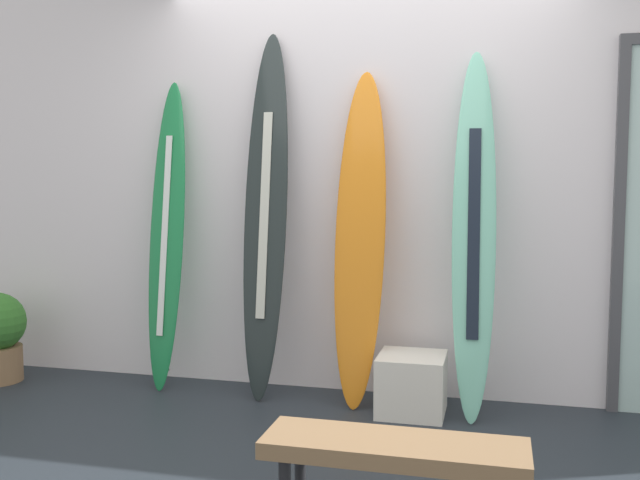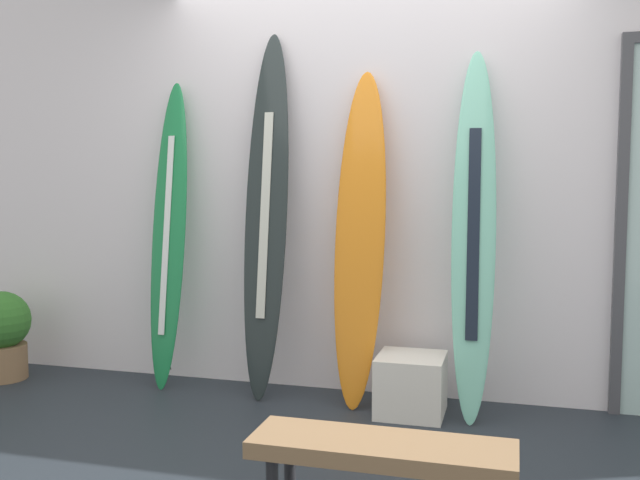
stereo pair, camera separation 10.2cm
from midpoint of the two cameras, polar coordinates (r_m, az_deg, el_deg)
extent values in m
cube|color=#242A31|center=(3.50, 0.24, -17.92)|extent=(8.00, 8.00, 0.04)
cube|color=white|center=(4.49, 4.65, 5.76)|extent=(7.20, 0.20, 2.80)
ellipsoid|color=#1D7F44|center=(4.62, -11.38, 0.39)|extent=(0.25, 0.34, 1.95)
cube|color=white|center=(4.59, -11.57, 0.42)|extent=(0.05, 0.18, 1.25)
cone|color=black|center=(4.70, -11.59, -9.49)|extent=(0.07, 0.08, 0.11)
ellipsoid|color=#222A2A|center=(4.34, -3.65, 2.01)|extent=(0.27, 0.38, 2.23)
cube|color=beige|center=(4.32, -3.78, 2.05)|extent=(0.06, 0.19, 1.24)
cone|color=black|center=(4.40, -4.01, -10.06)|extent=(0.07, 0.08, 0.11)
ellipsoid|color=orange|center=(4.18, 3.91, 0.15)|extent=(0.31, 0.39, 1.97)
ellipsoid|color=#7ED0B4|center=(4.06, 12.90, 0.52)|extent=(0.27, 0.46, 2.07)
cube|color=black|center=(4.03, 12.89, 0.57)|extent=(0.08, 0.24, 1.16)
cube|color=white|center=(4.16, 8.00, -11.40)|extent=(0.38, 0.38, 0.34)
cube|color=#47474C|center=(4.34, 23.52, 0.53)|extent=(0.06, 0.06, 2.07)
cylinder|color=#886545|center=(5.24, -23.57, -8.92)|extent=(0.32, 0.32, 0.23)
sphere|color=#347229|center=(5.18, -23.68, -5.91)|extent=(0.39, 0.39, 0.39)
cube|color=olive|center=(2.58, 6.13, -16.30)|extent=(0.92, 0.29, 0.06)
camera|label=1|loc=(0.05, -89.31, 0.06)|focal=40.00mm
camera|label=2|loc=(0.05, 90.69, -0.06)|focal=40.00mm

